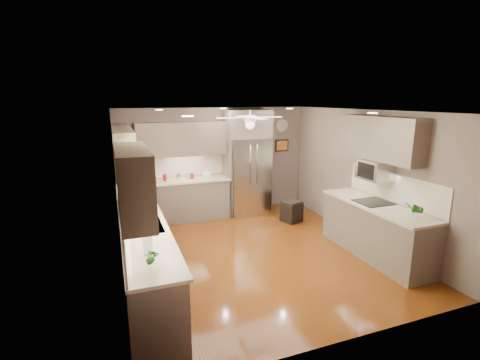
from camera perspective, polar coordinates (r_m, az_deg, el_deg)
floor at (r=6.37m, az=2.55°, el=-11.84°), size 5.00×5.00×0.00m
ceiling at (r=5.78m, az=2.81°, el=11.25°), size 5.00×5.00×0.00m
wall_back at (r=8.26m, az=-4.13°, el=3.09°), size 4.50×0.00×4.50m
wall_front at (r=3.89m, az=17.41°, el=-9.24°), size 4.50×0.00×4.50m
wall_left at (r=5.50m, az=-19.46°, el=-2.80°), size 0.00×5.00×5.00m
wall_right at (r=7.12m, az=19.58°, el=0.71°), size 0.00×5.00×5.00m
canister_a at (r=7.76m, az=-12.25°, el=0.43°), size 0.12×0.12×0.14m
canister_b at (r=7.82m, az=-10.10°, el=0.55°), size 0.11×0.11×0.15m
canister_c at (r=7.86m, az=-8.50°, el=0.82°), size 0.13×0.13×0.16m
canister_d at (r=7.88m, az=-7.85°, el=0.64°), size 0.09×0.09×0.13m
soap_bottle at (r=5.35m, az=-17.30°, el=-5.48°), size 0.12×0.12×0.19m
potted_plant_left at (r=3.85m, az=-14.10°, el=-12.13°), size 0.17×0.14×0.27m
potted_plant_right at (r=5.87m, az=26.48°, el=-4.11°), size 0.20×0.17×0.30m
bowl at (r=7.98m, az=-5.30°, el=0.62°), size 0.23×0.23×0.05m
left_run at (r=5.90m, az=-16.02°, el=-9.36°), size 0.65×4.70×1.45m
back_run at (r=7.98m, az=-8.44°, el=-3.03°), size 1.85×0.65×1.45m
uppers at (r=6.26m, az=-6.11°, el=5.57°), size 4.50×4.70×0.95m
window at (r=4.94m, az=-19.24°, el=-0.94°), size 0.05×1.12×0.92m
sink at (r=5.14m, az=-15.46°, el=-7.65°), size 0.50×0.70×0.32m
refrigerator at (r=8.18m, az=1.28°, el=2.57°), size 1.06×0.75×2.45m
right_run at (r=6.55m, az=21.37°, el=-7.49°), size 0.70×2.20×1.45m
microwave at (r=6.53m, az=21.29°, el=1.56°), size 0.43×0.55×0.34m
ceiling_fan at (r=6.06m, az=1.66°, el=9.76°), size 1.18×1.18×0.32m
recessed_lights at (r=6.13m, az=0.96°, el=11.32°), size 2.84×3.14×0.01m
wall_clock at (r=8.79m, az=6.96°, el=8.89°), size 0.30×0.03×0.30m
framed_print at (r=8.84m, az=6.89°, el=5.66°), size 0.36×0.03×0.30m
stool at (r=7.88m, az=8.46°, el=-5.12°), size 0.47×0.47×0.46m
paper_towel at (r=4.19m, az=-14.91°, el=-9.95°), size 0.11×0.11×0.27m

